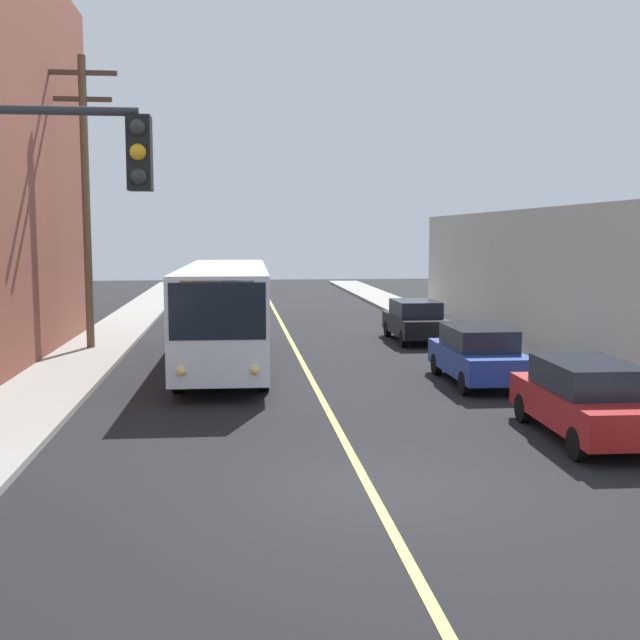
% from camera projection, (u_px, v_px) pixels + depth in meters
% --- Properties ---
extents(ground_plane, '(120.00, 120.00, 0.00)m').
position_uv_depth(ground_plane, '(370.00, 489.00, 12.91)').
color(ground_plane, black).
extents(sidewalk_left, '(2.50, 90.00, 0.15)m').
position_uv_depth(sidewalk_left, '(56.00, 381.00, 21.99)').
color(sidewalk_left, gray).
rests_on(sidewalk_left, ground).
extents(sidewalk_right, '(2.50, 90.00, 0.15)m').
position_uv_depth(sidewalk_right, '(548.00, 371.00, 23.58)').
color(sidewalk_right, gray).
rests_on(sidewalk_right, ground).
extents(lane_stripe_center, '(0.16, 60.00, 0.01)m').
position_uv_depth(lane_stripe_center, '(297.00, 353.00, 27.73)').
color(lane_stripe_center, '#D8CC4C').
rests_on(lane_stripe_center, ground).
extents(city_bus, '(2.80, 12.20, 3.20)m').
position_uv_depth(city_bus, '(225.00, 309.00, 24.80)').
color(city_bus, silver).
rests_on(city_bus, ground).
extents(parked_car_red, '(1.94, 4.45, 1.62)m').
position_uv_depth(parked_car_red, '(587.00, 399.00, 15.98)').
color(parked_car_red, maroon).
rests_on(parked_car_red, ground).
extents(parked_car_blue, '(1.85, 4.42, 1.62)m').
position_uv_depth(parked_car_blue, '(478.00, 354.00, 21.90)').
color(parked_car_blue, navy).
rests_on(parked_car_blue, ground).
extents(parked_car_black, '(1.83, 4.41, 1.62)m').
position_uv_depth(parked_car_black, '(415.00, 320.00, 30.58)').
color(parked_car_black, black).
rests_on(parked_car_black, ground).
extents(utility_pole_mid, '(2.40, 0.28, 10.26)m').
position_uv_depth(utility_pole_mid, '(86.00, 190.00, 27.46)').
color(utility_pole_mid, brown).
rests_on(utility_pole_mid, sidewalk_left).
extents(fire_hydrant, '(0.44, 0.26, 0.84)m').
position_uv_depth(fire_hydrant, '(586.00, 375.00, 20.16)').
color(fire_hydrant, red).
rests_on(fire_hydrant, sidewalk_right).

